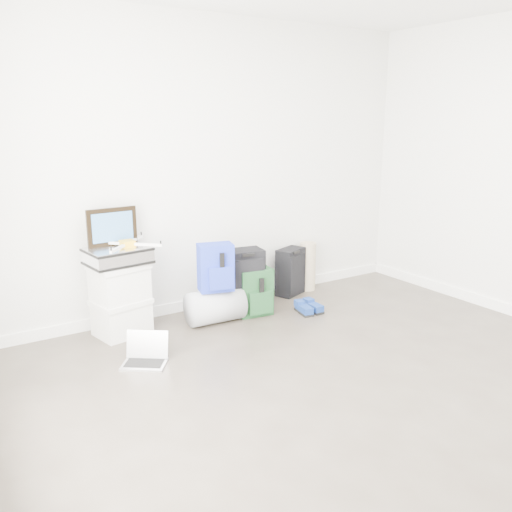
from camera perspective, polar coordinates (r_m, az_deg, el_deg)
ground at (r=3.59m, az=15.08°, el=-16.34°), size 5.00×5.00×0.00m
room_envelope at (r=3.11m, az=16.94°, el=12.30°), size 4.52×5.02×2.71m
boxes_stack at (r=4.72m, az=-14.06°, el=-4.44°), size 0.50×0.43×0.62m
briefcase at (r=4.62m, az=-14.35°, el=0.02°), size 0.52×0.41×0.14m
painting at (r=4.66m, az=-14.90°, el=3.00°), size 0.42×0.05×0.32m
drone at (r=4.60m, az=-13.40°, el=1.28°), size 0.45×0.45×0.05m
duffel_bag at (r=4.91m, az=-4.31°, el=-5.26°), size 0.52×0.34×0.31m
blue_backpack at (r=4.77m, az=-4.22°, el=-1.31°), size 0.34×0.28×0.42m
large_suitcase at (r=5.04m, az=-1.51°, el=-2.80°), size 0.43×0.32×0.62m
green_backpack at (r=5.06m, az=-0.12°, el=-3.89°), size 0.34×0.27×0.45m
carry_on at (r=5.63m, az=3.68°, el=-1.67°), size 0.36×0.30×0.49m
shoes at (r=5.20m, az=5.55°, el=-5.50°), size 0.23×0.26×0.08m
rolled_rug at (r=5.80m, az=5.46°, el=-1.08°), size 0.17×0.17×0.52m
laptop at (r=4.24m, az=-11.55°, el=-10.24°), size 0.39×0.38×0.23m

